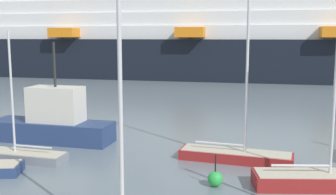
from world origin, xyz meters
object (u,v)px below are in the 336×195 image
sailboat_6 (21,154)px  cruise_ship (260,38)px  fishing_boat_1 (53,122)px  sailboat_3 (319,178)px  sailboat_5 (236,152)px  channel_buoy_0 (215,179)px

sailboat_6 → cruise_ship: bearing=-101.9°
fishing_boat_1 → cruise_ship: bearing=75.6°
cruise_ship → sailboat_3: bearing=-86.2°
sailboat_5 → sailboat_3: bearing=-33.2°
channel_buoy_0 → cruise_ship: size_ratio=0.01×
sailboat_6 → channel_buoy_0: (10.31, -0.81, 0.01)m
sailboat_6 → channel_buoy_0: 10.34m
fishing_boat_1 → sailboat_5: bearing=-6.7°
sailboat_3 → sailboat_6: size_ratio=1.25×
sailboat_3 → cruise_ship: size_ratio=0.08×
sailboat_5 → sailboat_6: (-10.72, -3.01, -0.16)m
sailboat_5 → fishing_boat_1: sailboat_5 is taller
channel_buoy_0 → sailboat_3: bearing=14.5°
sailboat_5 → sailboat_6: bearing=-162.4°
fishing_boat_1 → cruise_ship: 43.85m
sailboat_3 → channel_buoy_0: 4.42m
sailboat_6 → channel_buoy_0: bearing=174.3°
sailboat_3 → sailboat_6: (-14.59, -0.29, -0.10)m
sailboat_5 → sailboat_6: 11.14m
sailboat_6 → fishing_boat_1: sailboat_6 is taller
sailboat_5 → channel_buoy_0: (-0.41, -3.82, -0.16)m
channel_buoy_0 → sailboat_6: bearing=175.5°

